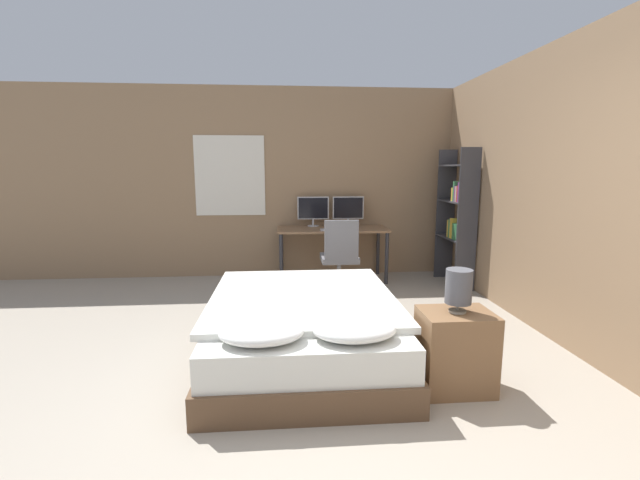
% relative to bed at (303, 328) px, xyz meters
% --- Properties ---
extents(ground_plane, '(20.00, 20.00, 0.00)m').
position_rel_bed_xyz_m(ground_plane, '(0.16, -1.22, -0.26)').
color(ground_plane, '#9E9384').
extents(wall_back, '(12.00, 0.08, 2.70)m').
position_rel_bed_xyz_m(wall_back, '(0.14, 2.88, 1.09)').
color(wall_back, '#8E7051').
rests_on(wall_back, ground_plane).
extents(wall_side_right, '(0.06, 12.00, 2.70)m').
position_rel_bed_xyz_m(wall_side_right, '(2.33, 0.28, 1.09)').
color(wall_side_right, '#8E7051').
rests_on(wall_side_right, ground_plane).
extents(bed, '(1.53, 2.03, 0.59)m').
position_rel_bed_xyz_m(bed, '(0.00, 0.00, 0.00)').
color(bed, brown).
rests_on(bed, ground_plane).
extents(nightstand, '(0.50, 0.38, 0.57)m').
position_rel_bed_xyz_m(nightstand, '(1.05, -0.61, 0.03)').
color(nightstand, brown).
rests_on(nightstand, ground_plane).
extents(bedside_lamp, '(0.18, 0.18, 0.30)m').
position_rel_bed_xyz_m(bedside_lamp, '(1.05, -0.61, 0.50)').
color(bedside_lamp, gray).
rests_on(bedside_lamp, nightstand).
extents(desk, '(1.53, 0.65, 0.74)m').
position_rel_bed_xyz_m(desk, '(0.52, 2.49, 0.40)').
color(desk, '#846042').
rests_on(desk, ground_plane).
extents(monitor_left, '(0.45, 0.16, 0.42)m').
position_rel_bed_xyz_m(monitor_left, '(0.27, 2.71, 0.72)').
color(monitor_left, '#B7B7BC').
rests_on(monitor_left, desk).
extents(monitor_right, '(0.45, 0.16, 0.42)m').
position_rel_bed_xyz_m(monitor_right, '(0.77, 2.71, 0.72)').
color(monitor_right, '#B7B7BC').
rests_on(monitor_right, desk).
extents(keyboard, '(0.37, 0.13, 0.02)m').
position_rel_bed_xyz_m(keyboard, '(0.52, 2.27, 0.49)').
color(keyboard, '#B7B7BC').
rests_on(keyboard, desk).
extents(computer_mouse, '(0.07, 0.05, 0.04)m').
position_rel_bed_xyz_m(computer_mouse, '(0.79, 2.27, 0.50)').
color(computer_mouse, '#B7B7BC').
rests_on(computer_mouse, desk).
extents(office_chair, '(0.52, 0.52, 0.96)m').
position_rel_bed_xyz_m(office_chair, '(0.53, 1.72, 0.13)').
color(office_chair, black).
rests_on(office_chair, ground_plane).
extents(bookshelf, '(0.26, 0.77, 1.82)m').
position_rel_bed_xyz_m(bookshelf, '(2.15, 2.07, 0.72)').
color(bookshelf, '#333338').
rests_on(bookshelf, ground_plane).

